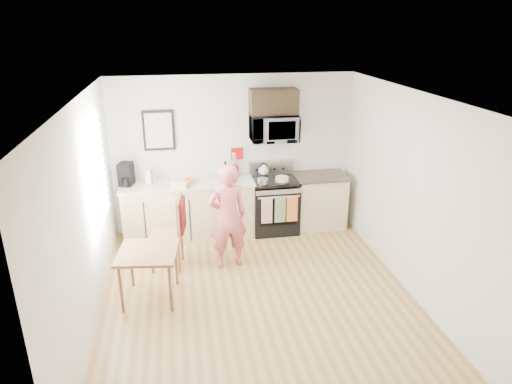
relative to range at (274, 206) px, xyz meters
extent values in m
plane|color=olive|center=(-0.63, -1.98, -0.44)|extent=(4.60, 4.60, 0.00)
cube|color=silver|center=(-0.63, 0.32, 0.86)|extent=(4.00, 0.04, 2.60)
cube|color=silver|center=(-0.63, -4.28, 0.86)|extent=(4.00, 0.04, 2.60)
cube|color=silver|center=(-2.63, -1.98, 0.86)|extent=(0.04, 4.60, 2.60)
cube|color=silver|center=(1.37, -1.98, 0.86)|extent=(0.04, 4.60, 2.60)
cube|color=white|center=(-0.63, -1.98, 2.16)|extent=(4.00, 4.60, 0.04)
cube|color=silver|center=(-2.61, -1.18, 1.11)|extent=(0.02, 1.40, 1.50)
cube|color=silver|center=(-2.60, -1.18, 1.11)|extent=(0.01, 1.30, 1.40)
cube|color=tan|center=(-1.43, 0.02, 0.01)|extent=(2.10, 0.60, 0.90)
cube|color=beige|center=(-1.43, 0.02, 0.48)|extent=(2.14, 0.64, 0.04)
cube|color=tan|center=(0.80, 0.02, 0.01)|extent=(0.84, 0.60, 0.90)
cube|color=black|center=(0.80, 0.02, 0.48)|extent=(0.88, 0.64, 0.04)
cube|color=black|center=(0.00, 0.00, -0.05)|extent=(0.76, 0.65, 0.77)
cube|color=black|center=(0.00, -0.32, 0.01)|extent=(0.61, 0.02, 0.45)
cube|color=#AFAFB4|center=(0.00, -0.31, 0.34)|extent=(0.74, 0.02, 0.14)
cylinder|color=#AFAFB4|center=(0.00, -0.36, 0.30)|extent=(0.68, 0.02, 0.02)
cube|color=black|center=(0.00, 0.00, 0.46)|extent=(0.76, 0.65, 0.04)
cube|color=#AFAFB4|center=(0.00, 0.27, 0.60)|extent=(0.76, 0.08, 0.24)
cube|color=silver|center=(-0.20, -0.37, 0.08)|extent=(0.18, 0.02, 0.44)
cube|color=#5D744D|center=(0.02, -0.37, 0.08)|extent=(0.18, 0.02, 0.44)
cube|color=#BB571C|center=(0.22, -0.37, 0.08)|extent=(0.18, 0.02, 0.44)
imported|color=#AFAFB4|center=(0.00, 0.10, 1.32)|extent=(0.76, 0.51, 0.42)
cube|color=black|center=(0.00, 0.15, 1.74)|extent=(0.76, 0.35, 0.40)
cube|color=black|center=(-1.83, 0.30, 1.31)|extent=(0.50, 0.03, 0.65)
cube|color=#A4A89F|center=(-1.83, 0.28, 1.31)|extent=(0.42, 0.01, 0.56)
cube|color=red|center=(-0.58, 0.31, 0.86)|extent=(0.20, 0.02, 0.20)
imported|color=#BE3434|center=(-0.91, -1.06, 0.34)|extent=(0.62, 0.46, 1.55)
cube|color=brown|center=(-2.00, -1.74, 0.23)|extent=(0.73, 0.73, 0.04)
cylinder|color=brown|center=(-2.34, -2.00, -0.11)|extent=(0.04, 0.04, 0.65)
cylinder|color=brown|center=(-1.75, -2.07, -0.11)|extent=(0.04, 0.04, 0.65)
cylinder|color=brown|center=(-2.26, -1.40, -0.11)|extent=(0.04, 0.04, 0.65)
cylinder|color=brown|center=(-1.67, -1.48, -0.11)|extent=(0.04, 0.04, 0.65)
cube|color=brown|center=(-1.79, -0.95, 0.08)|extent=(0.51, 0.51, 0.05)
cube|color=brown|center=(-1.58, -0.98, 0.37)|extent=(0.10, 0.45, 0.54)
cube|color=#560E13|center=(-1.55, -0.98, 0.38)|extent=(0.12, 0.41, 0.45)
cylinder|color=brown|center=(-2.01, -1.11, -0.19)|extent=(0.04, 0.04, 0.50)
cylinder|color=brown|center=(-1.63, -1.16, -0.19)|extent=(0.04, 0.04, 0.50)
cylinder|color=brown|center=(-1.96, -0.73, -0.19)|extent=(0.04, 0.04, 0.50)
cylinder|color=brown|center=(-1.58, -0.78, -0.19)|extent=(0.04, 0.04, 0.50)
cube|color=brown|center=(-0.80, 0.09, 0.61)|extent=(0.12, 0.15, 0.21)
cylinder|color=red|center=(-0.63, 0.24, 0.59)|extent=(0.13, 0.13, 0.17)
imported|color=silver|center=(-1.38, 0.08, 0.53)|extent=(0.23, 0.23, 0.05)
cube|color=tan|center=(-2.03, 0.06, 0.63)|extent=(0.12, 0.12, 0.25)
cube|color=black|center=(-2.38, 0.10, 0.68)|extent=(0.26, 0.29, 0.36)
cylinder|color=black|center=(-2.38, -0.01, 0.59)|extent=(0.13, 0.13, 0.13)
cube|color=tan|center=(-1.55, -0.18, 0.55)|extent=(0.30, 0.25, 0.10)
cylinder|color=black|center=(0.09, -0.16, 0.49)|extent=(0.26, 0.26, 0.01)
cylinder|color=tan|center=(0.09, -0.16, 0.54)|extent=(0.22, 0.22, 0.07)
sphere|color=silver|center=(-0.14, 0.21, 0.57)|extent=(0.17, 0.17, 0.17)
cone|color=silver|center=(-0.14, 0.21, 0.67)|extent=(0.05, 0.05, 0.05)
torus|color=black|center=(-0.14, 0.21, 0.63)|extent=(0.16, 0.02, 0.16)
cylinder|color=#AFAFB4|center=(-0.24, -0.20, 0.53)|extent=(0.18, 0.18, 0.09)
cylinder|color=black|center=(-0.28, -0.32, 0.57)|extent=(0.08, 0.16, 0.02)
camera|label=1|loc=(-1.55, -6.98, 2.98)|focal=32.00mm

